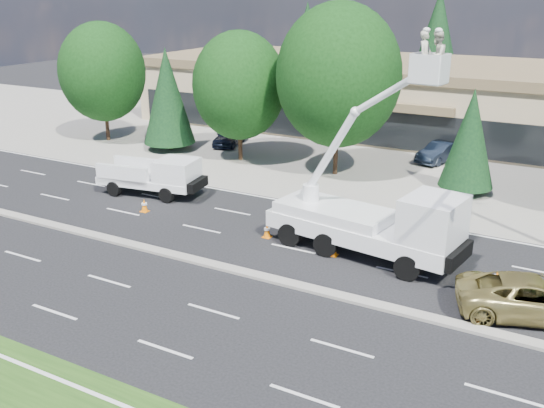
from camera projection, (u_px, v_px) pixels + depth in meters
The scene contains 21 objects.
ground at pixel (258, 277), 24.52m from camera, with size 140.00×140.00×0.00m, color black.
concrete_apron at pixel (405, 161), 41.06m from camera, with size 140.00×22.00×0.01m, color gray.
road_median at pixel (258, 275), 24.50m from camera, with size 120.00×0.55×0.12m, color gray.
strip_mall at pixel (445, 98), 48.37m from camera, with size 50.40×15.40×5.50m.
tree_front_a at pixel (102, 72), 45.16m from camera, with size 6.41×6.41×8.89m.
tree_front_b at pixel (167, 96), 42.87m from camera, with size 3.69×3.69×7.28m.
tree_front_c at pixel (239, 86), 39.78m from camera, with size 6.21×6.21×8.61m.
tree_front_d at pixel (338, 76), 36.24m from camera, with size 7.54×7.54×10.46m.
tree_front_e at pixel (470, 138), 33.59m from camera, with size 3.03×3.03×5.98m.
tree_back_a at pixel (307, 46), 65.64m from camera, with size 5.00×5.00×9.86m.
tree_back_b at pixel (437, 44), 59.06m from camera, with size 5.69×5.69×11.22m.
utility_pickup at pixel (156, 180), 34.04m from camera, with size 5.97×2.96×2.19m.
bucket_truck at pixel (379, 214), 25.59m from camera, with size 8.82×3.79×9.68m.
traffic_cone_a at pixel (144, 205), 31.65m from camera, with size 0.40×0.40×0.70m.
traffic_cone_b at pixel (267, 230), 28.34m from camera, with size 0.40×0.40×0.70m.
traffic_cone_c at pixel (333, 248), 26.39m from camera, with size 0.40×0.40×0.70m.
traffic_cone_d at pixel (497, 279), 23.60m from camera, with size 0.40×0.40×0.70m.
traffic_cone_e at pixel (526, 285), 23.10m from camera, with size 0.40×0.40×0.70m.
minivan at pixel (534, 298), 21.32m from camera, with size 2.45×5.31×1.48m, color #998A4A.
parked_car_west at pixel (229, 136), 45.25m from camera, with size 1.63×4.04×1.38m, color black.
parked_car_east at pixel (440, 152), 40.72m from camera, with size 1.43×4.09×1.35m, color black.
Camera 1 is at (11.15, -19.13, 10.96)m, focal length 40.00 mm.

